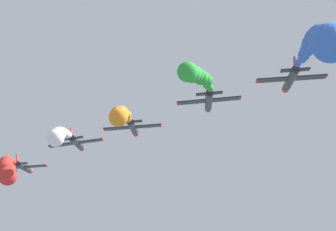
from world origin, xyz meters
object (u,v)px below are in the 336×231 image
(airplane_left_inner, at_px, (77,143))
(airplane_right_inner, at_px, (133,127))
(airplane_lead, at_px, (23,167))
(airplane_right_outer, at_px, (291,79))
(airplane_left_outer, at_px, (209,101))

(airplane_left_inner, distance_m, airplane_right_inner, 12.56)
(airplane_lead, distance_m, airplane_left_inner, 16.30)
(airplane_left_inner, xyz_separation_m, airplane_right_outer, (33.70, -25.99, 3.99))
(airplane_left_inner, bearing_deg, airplane_left_outer, -37.74)
(airplane_lead, bearing_deg, airplane_right_inner, -37.81)
(airplane_lead, height_order, airplane_right_inner, airplane_right_inner)
(airplane_left_inner, relative_size, airplane_right_inner, 1.00)
(airplane_right_outer, bearing_deg, airplane_left_outer, 142.57)
(airplane_left_inner, xyz_separation_m, airplane_left_outer, (22.75, -17.61, 3.09))
(airplane_left_outer, bearing_deg, airplane_left_inner, 142.26)
(airplane_lead, bearing_deg, airplane_left_inner, -41.50)
(airplane_lead, relative_size, airplane_left_inner, 1.00)
(airplane_right_outer, bearing_deg, airplane_lead, 141.30)
(airplane_right_inner, bearing_deg, airplane_right_outer, -39.54)
(airplane_left_inner, height_order, airplane_left_outer, airplane_left_outer)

